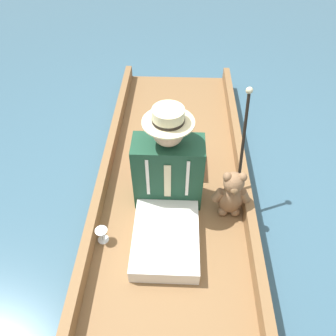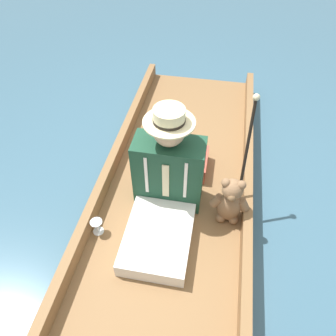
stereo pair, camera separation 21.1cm
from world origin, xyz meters
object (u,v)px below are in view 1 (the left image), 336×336
object	(u,v)px
seated_person	(168,185)
teddy_bear	(231,194)
wine_glass	(102,233)
walking_cane	(243,141)

from	to	relation	value
seated_person	teddy_bear	xyz separation A→B (m)	(-0.42, -0.00, -0.08)
seated_person	wine_glass	xyz separation A→B (m)	(0.41, 0.27, -0.18)
seated_person	teddy_bear	size ratio (longest dim) A/B	2.15
teddy_bear	walking_cane	world-z (taller)	walking_cane
teddy_bear	walking_cane	size ratio (longest dim) A/B	0.47
teddy_bear	walking_cane	xyz separation A→B (m)	(-0.06, -0.21, 0.29)
wine_glass	walking_cane	xyz separation A→B (m)	(-0.89, -0.48, 0.38)
teddy_bear	wine_glass	world-z (taller)	teddy_bear
teddy_bear	walking_cane	distance (m)	0.36
wine_glass	seated_person	bearing A→B (deg)	-146.81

